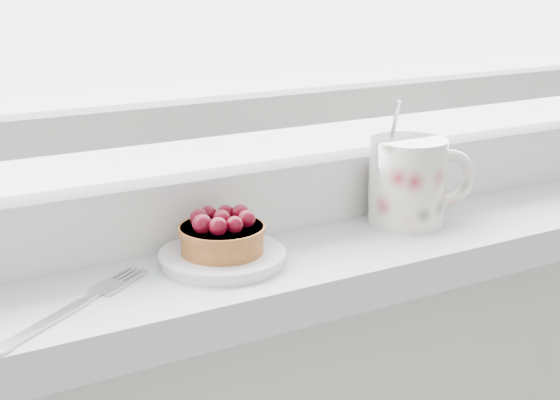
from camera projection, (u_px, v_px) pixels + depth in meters
saucer at (222, 257)px, 0.76m from camera, size 0.12×0.12×0.01m
raspberry_tart at (222, 234)px, 0.75m from camera, size 0.08×0.08×0.04m
floral_mug at (410, 180)px, 0.86m from camera, size 0.13×0.11×0.14m
fork at (72, 308)px, 0.66m from camera, size 0.17×0.12×0.00m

